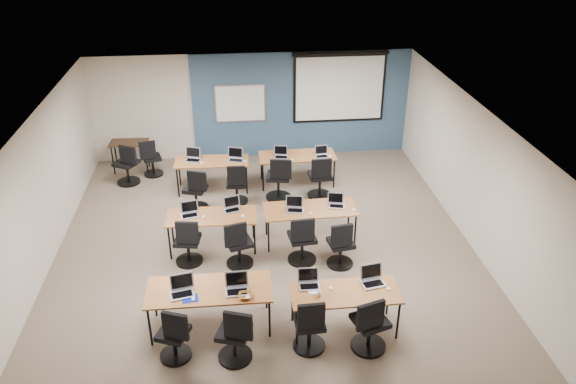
{
  "coord_description": "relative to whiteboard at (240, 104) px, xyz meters",
  "views": [
    {
      "loc": [
        -0.53,
        -9.05,
        6.08
      ],
      "look_at": [
        0.47,
        0.4,
        1.03
      ],
      "focal_mm": 35.0,
      "sensor_mm": 36.0,
      "label": 1
    }
  ],
  "objects": [
    {
      "name": "task_chair_8",
      "position": [
        -1.07,
        -2.71,
        -1.04
      ],
      "size": [
        0.52,
        0.5,
        0.99
      ],
      "rotation": [
        0.0,
        0.0,
        -0.32
      ],
      "color": "black",
      "rests_on": "floor"
    },
    {
      "name": "mouse_3",
      "position": [
        2.02,
        -6.79,
        -0.71
      ],
      "size": [
        0.08,
        0.1,
        0.03
      ],
      "primitive_type": "ellipsoid",
      "rotation": [
        0.0,
        0.0,
        0.24
      ],
      "color": "white",
      "rests_on": "training_table_front_right"
    },
    {
      "name": "task_chair_5",
      "position": [
        -0.23,
        -4.9,
        -1.04
      ],
      "size": [
        0.51,
        0.5,
        0.99
      ],
      "rotation": [
        0.0,
        0.0,
        0.27
      ],
      "color": "black",
      "rests_on": "floor"
    },
    {
      "name": "mouse_4",
      "position": [
        -0.85,
        -4.31,
        -0.71
      ],
      "size": [
        0.08,
        0.1,
        0.03
      ],
      "primitive_type": "ellipsoid",
      "rotation": [
        0.0,
        0.0,
        0.28
      ],
      "color": "white",
      "rests_on": "training_table_mid_left"
    },
    {
      "name": "task_chair_10",
      "position": [
        0.74,
        -2.42,
        -1.01
      ],
      "size": [
        0.57,
        0.57,
        1.05
      ],
      "rotation": [
        0.0,
        0.0,
        -0.16
      ],
      "color": "black",
      "rests_on": "floor"
    },
    {
      "name": "mouse_2",
      "position": [
        1.14,
        -6.68,
        -0.71
      ],
      "size": [
        0.08,
        0.1,
        0.03
      ],
      "primitive_type": "ellipsoid",
      "rotation": [
        0.0,
        0.0,
        -0.29
      ],
      "color": "white",
      "rests_on": "training_table_front_right"
    },
    {
      "name": "wall_right",
      "position": [
        4.3,
        -4.43,
        -0.1
      ],
      "size": [
        0.04,
        9.0,
        2.7
      ],
      "primitive_type": "cube",
      "color": "beige",
      "rests_on": "ground"
    },
    {
      "name": "laptop_8",
      "position": [
        -1.15,
        -1.67,
        -0.65
      ],
      "size": [
        0.35,
        0.3,
        0.27
      ],
      "rotation": [
        0.0,
        0.0,
        -0.31
      ],
      "color": "silver",
      "rests_on": "training_table_back_left"
    },
    {
      "name": "mouse_7",
      "position": [
        2.01,
        -4.35,
        -0.71
      ],
      "size": [
        0.09,
        0.12,
        0.04
      ],
      "primitive_type": "ellipsoid",
      "rotation": [
        0.0,
        0.0,
        0.34
      ],
      "color": "white",
      "rests_on": "training_table_mid_right"
    },
    {
      "name": "task_chair_6",
      "position": [
        0.94,
        -4.91,
        -1.03
      ],
      "size": [
        0.54,
        0.54,
        1.01
      ],
      "rotation": [
        0.0,
        0.0,
        0.11
      ],
      "color": "black",
      "rests_on": "floor"
    },
    {
      "name": "blue_accent_panel",
      "position": [
        1.55,
        0.04,
        -0.1
      ],
      "size": [
        5.5,
        0.04,
        2.7
      ],
      "primitive_type": "cube",
      "color": "#3D5977",
      "rests_on": "wall_back"
    },
    {
      "name": "laptop_4",
      "position": [
        -1.11,
        -4.18,
        -0.66
      ],
      "size": [
        0.32,
        0.27,
        0.25
      ],
      "rotation": [
        0.0,
        0.0,
        0.21
      ],
      "color": "silver",
      "rests_on": "training_table_mid_left"
    },
    {
      "name": "floor",
      "position": [
        0.3,
        -4.43,
        -1.45
      ],
      "size": [
        8.0,
        9.0,
        0.02
      ],
      "primitive_type": "cube",
      "color": "#6B6354",
      "rests_on": "ground"
    },
    {
      "name": "mouse_1",
      "position": [
        -0.13,
        -6.77,
        -0.71
      ],
      "size": [
        0.07,
        0.1,
        0.04
      ],
      "primitive_type": "ellipsoid",
      "rotation": [
        0.0,
        0.0,
        0.0
      ],
      "color": "white",
      "rests_on": "training_table_front_left"
    },
    {
      "name": "training_table_back_left",
      "position": [
        -0.74,
        -1.79,
        -0.77
      ],
      "size": [
        1.67,
        0.69,
        0.73
      ],
      "rotation": [
        0.0,
        0.0,
        -0.05
      ],
      "color": "brown",
      "rests_on": "floor"
    },
    {
      "name": "training_table_mid_left",
      "position": [
        -0.71,
        -4.26,
        -0.77
      ],
      "size": [
        1.7,
        0.71,
        0.73
      ],
      "rotation": [
        0.0,
        0.0,
        -0.03
      ],
      "color": "#8E5C3F",
      "rests_on": "floor"
    },
    {
      "name": "laptop_2",
      "position": [
        0.83,
        -6.55,
        -0.66
      ],
      "size": [
        0.32,
        0.28,
        0.25
      ],
      "rotation": [
        0.0,
        0.0,
        -0.01
      ],
      "color": "#B1B1B2",
      "rests_on": "training_table_front_right"
    },
    {
      "name": "laptop_11",
      "position": [
        1.8,
        -1.79,
        -0.66
      ],
      "size": [
        0.3,
        0.26,
        0.23
      ],
      "rotation": [
        0.0,
        0.0,
        0.08
      ],
      "color": "#AAAAAD",
      "rests_on": "training_table_back_right"
    },
    {
      "name": "mouse_0",
      "position": [
        -0.94,
        -6.72,
        -0.71
      ],
      "size": [
        0.07,
        0.1,
        0.03
      ],
      "primitive_type": "ellipsoid",
      "rotation": [
        0.0,
        0.0,
        -0.23
      ],
      "color": "white",
      "rests_on": "training_table_front_left"
    },
    {
      "name": "task_chair_0",
      "position": [
        -1.22,
        -7.16,
        -1.06
      ],
      "size": [
        0.49,
        0.47,
        0.96
      ],
      "rotation": [
        0.0,
        0.0,
        -0.38
      ],
      "color": "black",
      "rests_on": "floor"
    },
    {
      "name": "whiteboard",
      "position": [
        0.0,
        0.0,
        0.0
      ],
      "size": [
        1.28,
        0.03,
        0.98
      ],
      "color": "#A3A7AC",
      "rests_on": "wall_back"
    },
    {
      "name": "laptop_3",
      "position": [
        1.82,
        -6.59,
        -0.65
      ],
      "size": [
        0.36,
        0.3,
        0.27
      ],
      "rotation": [
        0.0,
        0.0,
        0.18
      ],
      "color": "#B5B5B8",
      "rests_on": "training_table_front_right"
    },
    {
      "name": "wall_left",
      "position": [
        -3.7,
        -4.43,
        -0.1
      ],
      "size": [
        0.04,
        9.0,
        2.7
      ],
      "primitive_type": "cube",
      "color": "beige",
      "rests_on": "ground"
    },
    {
      "name": "task_chair_7",
      "position": [
        1.62,
        -5.11,
        -1.05
      ],
      "size": [
        0.49,
        0.49,
        0.97
      ],
      "rotation": [
        0.0,
        0.0,
        0.15
      ],
      "color": "black",
      "rests_on": "floor"
    },
    {
      "name": "laptop_6",
      "position": [
        0.89,
        -4.2,
        -0.66
      ],
      "size": [
        0.33,
        0.28,
        0.25
      ],
      "rotation": [
        0.0,
        0.0,
        -0.19
      ],
      "color": "silver",
      "rests_on": "training_table_mid_right"
    },
    {
      "name": "laptop_0",
      "position": [
        -1.11,
        -6.54,
        -0.65
      ],
      "size": [
        0.36,
        0.3,
        0.27
      ],
      "rotation": [
        0.0,
        0.0,
        0.21
      ],
      "color": "silver",
      "rests_on": "training_table_front_left"
    },
    {
      "name": "snack_bowl",
      "position": [
        -0.16,
        -6.75,
        -0.69
      ],
      "size": [
        0.21,
        0.21,
        0.05
      ],
      "primitive_type": "imported",
      "rotation": [
        0.0,
        0.0,
        -0.01
      ],
      "color": "brown",
      "rests_on": "training_table_front_left"
    },
    {
      "name": "mouse_10",
      "position": [
        1.07,
        -1.94,
        -0.71
      ],
      "size": [
        0.07,
        0.1,
        0.03
      ],
      "primitive_type": "ellipsoid",
      "rotation": [
        0.0,
        0.0,
        -0.13
      ],
      "color": "white",
      "rests_on": "training_table_back_right"
    },
    {
      "name": "laptop_1",
      "position": [
        -0.28,
        -6.57,
        -0.65
      ],
      "size": [
        0.35,
        0.3,
        0.27
      ],
      "rotation": [
        0.0,
        0.0,
        0.05
      ],
      "color": "#AFAEB3",
      "rests_on": "training_table_front_left"
    },
    {
      "name": "task_chair_9",
      "position": [
        -0.2,
        -2.5,
        -1.05
      ],
      "size": [
        0.49,
        0.49,
        0.97
      ],
      "rotation": [
        0.0,
        0.0,
        -0.04
      ],
      "color": "black",
      "rests_on": "floor"
    },
    {
      "name": "training_table_mid_right",
      "position": [
        1.19,
        -4.19,
        -0.77
      ],
      "size": [
        1.79,
        0.75,
        0.73
      ],
      "rotation": [
        0.0,
        0.0,
        0.03
      ],
      "color": "olive",
      "rests_on": "floor"
    },
    {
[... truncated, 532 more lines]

